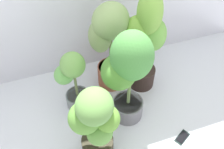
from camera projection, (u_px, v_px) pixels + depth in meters
ground_plane at (128, 127)px, 2.14m from camera, size 8.00×8.00×0.00m
potted_plant_back_center at (108, 41)px, 2.10m from camera, size 0.36×0.32×0.88m
potted_plant_back_left at (73, 81)px, 2.04m from camera, size 0.29×0.25×0.62m
potted_plant_center at (127, 71)px, 1.83m from camera, size 0.43×0.38×0.89m
potted_plant_back_right at (146, 39)px, 2.06m from camera, size 0.40×0.31×1.00m
potted_plant_front_left at (95, 124)px, 1.68m from camera, size 0.41×0.36×0.72m
cell_phone at (182, 137)px, 2.07m from camera, size 0.16×0.13×0.01m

